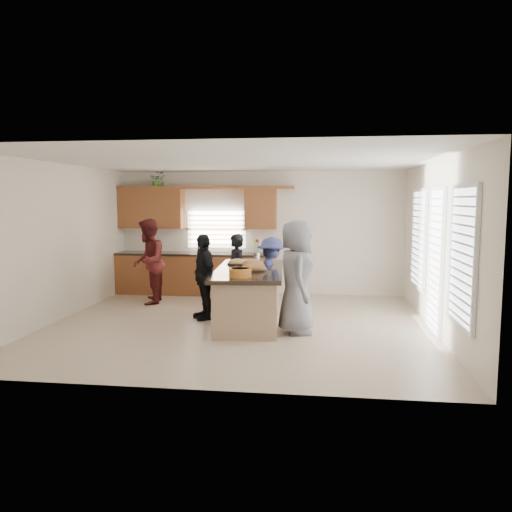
# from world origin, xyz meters

# --- Properties ---
(floor) EXTENTS (6.50, 6.50, 0.00)m
(floor) POSITION_xyz_m (0.00, 0.00, 0.00)
(floor) COLOR #C5B192
(floor) RESTS_ON ground
(room_shell) EXTENTS (6.52, 6.02, 2.81)m
(room_shell) POSITION_xyz_m (0.00, 0.00, 1.90)
(room_shell) COLOR silver
(room_shell) RESTS_ON ground
(back_cabinetry) EXTENTS (4.08, 0.66, 2.46)m
(back_cabinetry) POSITION_xyz_m (-1.47, 2.73, 0.91)
(back_cabinetry) COLOR brown
(back_cabinetry) RESTS_ON ground
(right_wall_glazing) EXTENTS (0.06, 4.00, 2.25)m
(right_wall_glazing) POSITION_xyz_m (3.22, -0.13, 1.34)
(right_wall_glazing) COLOR white
(right_wall_glazing) RESTS_ON ground
(island) EXTENTS (1.33, 2.77, 0.95)m
(island) POSITION_xyz_m (0.16, 0.26, 0.45)
(island) COLOR tan
(island) RESTS_ON ground
(platter_front) EXTENTS (0.46, 0.46, 0.19)m
(platter_front) POSITION_xyz_m (0.27, 0.05, 0.98)
(platter_front) COLOR black
(platter_front) RESTS_ON island
(platter_mid) EXTENTS (0.45, 0.45, 0.18)m
(platter_mid) POSITION_xyz_m (0.17, 0.57, 0.98)
(platter_mid) COLOR black
(platter_mid) RESTS_ON island
(platter_back) EXTENTS (0.40, 0.40, 0.16)m
(platter_back) POSITION_xyz_m (-0.15, 0.80, 0.98)
(platter_back) COLOR black
(platter_back) RESTS_ON island
(salad_bowl) EXTENTS (0.35, 0.35, 0.14)m
(salad_bowl) POSITION_xyz_m (0.15, -0.72, 1.03)
(salad_bowl) COLOR orange
(salad_bowl) RESTS_ON island
(clear_cup) EXTENTS (0.09, 0.09, 0.09)m
(clear_cup) POSITION_xyz_m (0.59, -0.60, 1.00)
(clear_cup) COLOR white
(clear_cup) RESTS_ON island
(plate_stack) EXTENTS (0.25, 0.25, 0.05)m
(plate_stack) POSITION_xyz_m (0.08, 1.15, 0.98)
(plate_stack) COLOR #C193D5
(plate_stack) RESTS_ON island
(flower_vase) EXTENTS (0.14, 0.14, 0.43)m
(flower_vase) POSITION_xyz_m (0.14, 1.43, 1.17)
(flower_vase) COLOR silver
(flower_vase) RESTS_ON island
(potted_plant) EXTENTS (0.41, 0.38, 0.39)m
(potted_plant) POSITION_xyz_m (-2.33, 2.82, 2.60)
(potted_plant) COLOR #487E32
(potted_plant) RESTS_ON back_cabinetry
(woman_left_back) EXTENTS (0.59, 0.66, 1.51)m
(woman_left_back) POSITION_xyz_m (-0.22, 1.05, 0.75)
(woman_left_back) COLOR black
(woman_left_back) RESTS_ON ground
(woman_left_mid) EXTENTS (0.81, 0.96, 1.76)m
(woman_left_mid) POSITION_xyz_m (-2.14, 1.53, 0.88)
(woman_left_mid) COLOR #581A1A
(woman_left_mid) RESTS_ON ground
(woman_left_front) EXTENTS (0.79, 0.97, 1.55)m
(woman_left_front) POSITION_xyz_m (-0.69, 0.36, 0.77)
(woman_left_front) COLOR black
(woman_left_front) RESTS_ON ground
(woman_right_back) EXTENTS (0.63, 0.99, 1.46)m
(woman_right_back) POSITION_xyz_m (0.49, 0.94, 0.73)
(woman_right_back) COLOR navy
(woman_right_back) RESTS_ON ground
(woman_right_front) EXTENTS (0.72, 0.98, 1.83)m
(woman_right_front) POSITION_xyz_m (1.01, -0.39, 0.92)
(woman_right_front) COLOR slate
(woman_right_front) RESTS_ON ground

